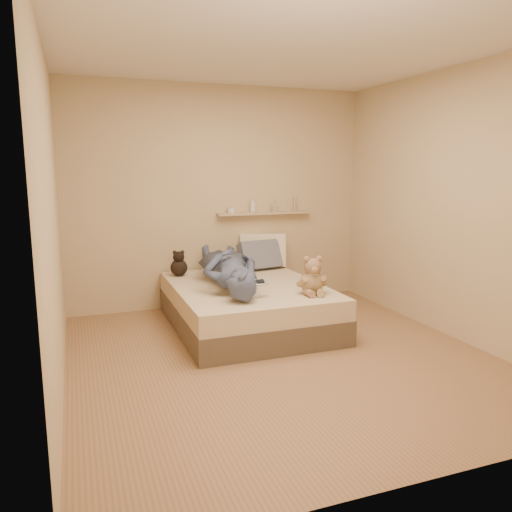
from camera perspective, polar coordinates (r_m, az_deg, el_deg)
name	(u,v)px	position (r m, az deg, el deg)	size (l,w,h in m)	color
room	(283,210)	(4.21, 3.06, 5.24)	(3.80, 3.80, 3.80)	#976F4E
bed	(247,306)	(5.26, -1.05, -5.68)	(1.50, 1.90, 0.45)	brown
game_console	(260,282)	(4.67, 0.43, -3.03)	(0.17, 0.09, 0.06)	#A8AAAF
teddy_bear	(312,278)	(4.82, 6.46, -2.55)	(0.30, 0.31, 0.38)	#A17F58
dark_plush	(179,265)	(5.65, -8.81, -1.01)	(0.19, 0.19, 0.29)	black
pillow_cream	(263,251)	(6.10, 0.77, 0.62)	(0.55, 0.16, 0.40)	beige
pillow_grey	(260,255)	(5.94, 0.44, 0.08)	(0.50, 0.14, 0.34)	slate
person	(228,267)	(5.15, -3.20, -1.25)	(0.59, 1.61, 0.39)	#3F4C64
wall_shelf	(265,213)	(6.13, 1.01, 4.92)	(1.20, 0.12, 0.03)	tan
shelf_bottles	(260,206)	(6.10, 0.42, 5.71)	(0.89, 0.10, 0.18)	white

